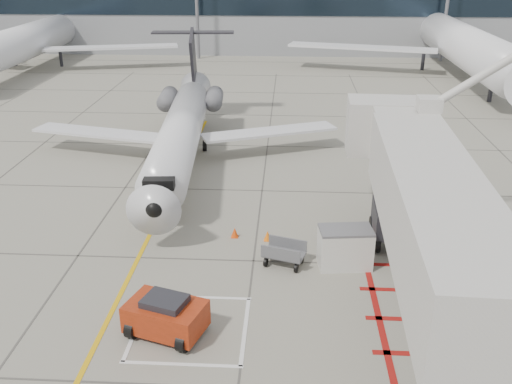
# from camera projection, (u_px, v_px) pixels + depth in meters

# --- Properties ---
(ground_plane) EXTENTS (260.00, 260.00, 0.00)m
(ground_plane) POSITION_uv_depth(u_px,v_px,m) (247.00, 314.00, 21.78)
(ground_plane) COLOR gray
(ground_plane) RESTS_ON ground
(regional_jet) EXTENTS (23.14, 28.24, 7.00)m
(regional_jet) POSITION_uv_depth(u_px,v_px,m) (176.00, 120.00, 33.61)
(regional_jet) COLOR silver
(regional_jet) RESTS_ON ground_plane
(jet_bridge) EXTENTS (10.32, 20.44, 8.03)m
(jet_bridge) POSITION_uv_depth(u_px,v_px,m) (431.00, 227.00, 19.65)
(jet_bridge) COLOR beige
(jet_bridge) RESTS_ON ground_plane
(pushback_tug) EXTENTS (3.13, 2.47, 1.59)m
(pushback_tug) POSITION_uv_depth(u_px,v_px,m) (166.00, 315.00, 20.38)
(pushback_tug) COLOR #9E2A0F
(pushback_tug) RESTS_ON ground_plane
(baggage_cart) EXTENTS (2.02, 1.60, 1.11)m
(baggage_cart) POSITION_uv_depth(u_px,v_px,m) (284.00, 253.00, 24.95)
(baggage_cart) COLOR #55565A
(baggage_cart) RESTS_ON ground_plane
(ground_power_unit) EXTENTS (2.40, 1.57, 1.79)m
(ground_power_unit) POSITION_uv_depth(u_px,v_px,m) (345.00, 248.00, 24.74)
(ground_power_unit) COLOR silver
(ground_power_unit) RESTS_ON ground_plane
(cone_nose) EXTENTS (0.36, 0.36, 0.50)m
(cone_nose) POSITION_uv_depth(u_px,v_px,m) (235.00, 232.00, 27.47)
(cone_nose) COLOR #E2440B
(cone_nose) RESTS_ON ground_plane
(cone_side) EXTENTS (0.35, 0.35, 0.49)m
(cone_side) POSITION_uv_depth(u_px,v_px,m) (268.00, 236.00, 27.17)
(cone_side) COLOR orange
(cone_side) RESTS_ON ground_plane
(bg_aircraft_b) EXTENTS (33.34, 37.05, 11.11)m
(bg_aircraft_b) POSITION_uv_depth(u_px,v_px,m) (25.00, 19.00, 63.25)
(bg_aircraft_b) COLOR silver
(bg_aircraft_b) RESTS_ON ground_plane
(bg_aircraft_c) EXTENTS (36.67, 40.75, 12.22)m
(bg_aircraft_c) POSITION_uv_depth(u_px,v_px,m) (462.00, 17.00, 60.51)
(bg_aircraft_c) COLOR silver
(bg_aircraft_c) RESTS_ON ground_plane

